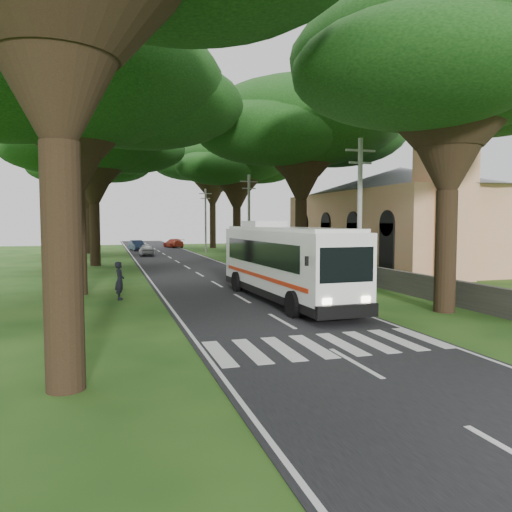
{
  "coord_description": "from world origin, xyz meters",
  "views": [
    {
      "loc": [
        -6.52,
        -16.21,
        3.94
      ],
      "look_at": [
        0.62,
        7.59,
        2.2
      ],
      "focal_mm": 35.0,
      "sensor_mm": 36.0,
      "label": 1
    }
  ],
  "objects": [
    {
      "name": "distant_car_b",
      "position": [
        -2.66,
        52.32,
        0.71
      ],
      "size": [
        2.14,
        4.31,
        1.36
      ],
      "primitive_type": "imported",
      "rotation": [
        0.0,
        0.0,
        0.18
      ],
      "color": "navy",
      "rests_on": "road"
    },
    {
      "name": "pedestrian",
      "position": [
        -5.94,
        9.53,
        0.96
      ],
      "size": [
        0.5,
        0.73,
        1.92
      ],
      "primitive_type": "imported",
      "rotation": [
        0.0,
        0.0,
        1.51
      ],
      "color": "black",
      "rests_on": "ground"
    },
    {
      "name": "tree_l_midb",
      "position": [
        -7.5,
        30.0,
        10.94
      ],
      "size": [
        13.74,
        13.74,
        13.99
      ],
      "color": "black",
      "rests_on": "ground"
    },
    {
      "name": "coach_bus",
      "position": [
        1.84,
        6.78,
        1.96
      ],
      "size": [
        3.26,
        12.44,
        3.64
      ],
      "rotation": [
        0.0,
        0.0,
        0.04
      ],
      "color": "white",
      "rests_on": "ground"
    },
    {
      "name": "pole_far",
      "position": [
        5.5,
        46.0,
        4.18
      ],
      "size": [
        1.6,
        0.24,
        8.0
      ],
      "color": "gray",
      "rests_on": "ground"
    },
    {
      "name": "distant_car_c",
      "position": [
        3.0,
        58.23,
        0.68
      ],
      "size": [
        2.95,
        4.81,
        1.3
      ],
      "primitive_type": "imported",
      "rotation": [
        0.0,
        0.0,
        3.41
      ],
      "color": "#9C2A16",
      "rests_on": "road"
    },
    {
      "name": "pole_mid",
      "position": [
        5.5,
        26.0,
        4.18
      ],
      "size": [
        1.6,
        0.24,
        8.0
      ],
      "color": "gray",
      "rests_on": "ground"
    },
    {
      "name": "crosswalk",
      "position": [
        0.0,
        -2.0,
        0.0
      ],
      "size": [
        8.0,
        3.0,
        0.01
      ],
      "primitive_type": "cube",
      "color": "silver",
      "rests_on": "ground"
    },
    {
      "name": "road",
      "position": [
        0.0,
        25.0,
        0.01
      ],
      "size": [
        8.0,
        120.0,
        0.04
      ],
      "primitive_type": "cube",
      "color": "black",
      "rests_on": "ground"
    },
    {
      "name": "distant_car_a",
      "position": [
        -2.21,
        41.4,
        0.71
      ],
      "size": [
        1.62,
        3.99,
        1.36
      ],
      "primitive_type": "imported",
      "rotation": [
        0.0,
        0.0,
        3.14
      ],
      "color": "#B2B3B8",
      "rests_on": "road"
    },
    {
      "name": "tree_r_far",
      "position": [
        8.5,
        56.0,
        13.06
      ],
      "size": [
        16.18,
        16.18,
        16.59
      ],
      "color": "black",
      "rests_on": "ground"
    },
    {
      "name": "ground",
      "position": [
        0.0,
        0.0,
        0.0
      ],
      "size": [
        140.0,
        140.0,
        0.0
      ],
      "primitive_type": "plane",
      "color": "#1A4112",
      "rests_on": "ground"
    },
    {
      "name": "property_wall",
      "position": [
        9.0,
        24.0,
        0.6
      ],
      "size": [
        0.35,
        50.0,
        1.2
      ],
      "primitive_type": "cube",
      "color": "#383533",
      "rests_on": "ground"
    },
    {
      "name": "tree_l_mida",
      "position": [
        -8.0,
        12.0,
        11.1
      ],
      "size": [
        15.68,
        15.68,
        14.5
      ],
      "color": "black",
      "rests_on": "ground"
    },
    {
      "name": "pole_near",
      "position": [
        5.5,
        6.0,
        4.18
      ],
      "size": [
        1.6,
        0.24,
        8.0
      ],
      "color": "gray",
      "rests_on": "ground"
    },
    {
      "name": "tree_r_midb",
      "position": [
        7.5,
        38.0,
        10.7
      ],
      "size": [
        12.81,
        12.81,
        13.58
      ],
      "color": "black",
      "rests_on": "ground"
    },
    {
      "name": "church",
      "position": [
        17.86,
        21.55,
        4.91
      ],
      "size": [
        14.0,
        24.0,
        11.6
      ],
      "color": "tan",
      "rests_on": "ground"
    },
    {
      "name": "tree_l_far",
      "position": [
        -8.5,
        48.0,
        11.11
      ],
      "size": [
        12.49,
        12.49,
        13.95
      ],
      "color": "black",
      "rests_on": "ground"
    },
    {
      "name": "tree_r_near",
      "position": [
        7.5,
        2.0,
        10.53
      ],
      "size": [
        13.61,
        13.61,
        13.54
      ],
      "color": "black",
      "rests_on": "ground"
    },
    {
      "name": "tree_r_mida",
      "position": [
        8.0,
        20.0,
        11.3
      ],
      "size": [
        15.43,
        15.43,
        14.66
      ],
      "color": "black",
      "rests_on": "ground"
    }
  ]
}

